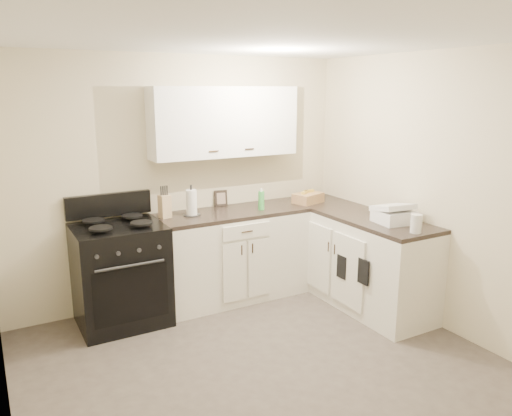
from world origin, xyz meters
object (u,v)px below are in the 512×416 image
wicker_basket (308,198)px  countertop_grill (394,217)px  knife_block (165,206)px  paper_towel (191,203)px  stove (121,276)px

wicker_basket → countertop_grill: bearing=-79.4°
knife_block → paper_towel: paper_towel is taller
paper_towel → wicker_basket: paper_towel is taller
stove → paper_towel: (0.75, 0.05, 0.61)m
knife_block → wicker_basket: size_ratio=0.71×
wicker_basket → countertop_grill: countertop_grill is taller
stove → knife_block: size_ratio=4.31×
stove → countertop_grill: size_ratio=3.00×
wicker_basket → countertop_grill: (0.21, -1.10, 0.01)m
knife_block → countertop_grill: size_ratio=0.70×
stove → knife_block: (0.49, 0.10, 0.59)m
paper_towel → countertop_grill: 1.95m
stove → countertop_grill: countertop_grill is taller
knife_block → paper_towel: 0.27m
stove → wicker_basket: (2.09, -0.03, 0.53)m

